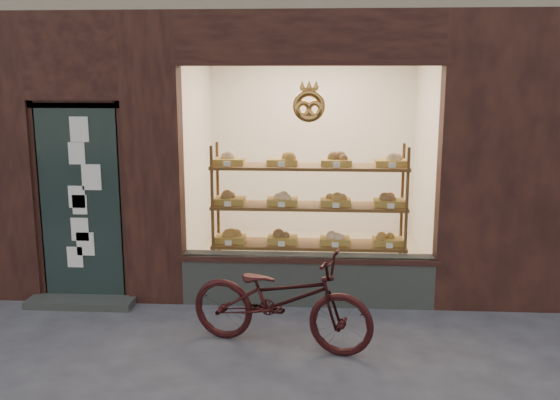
{
  "coord_description": "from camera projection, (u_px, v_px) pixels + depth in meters",
  "views": [
    {
      "loc": [
        0.56,
        -4.36,
        2.47
      ],
      "look_at": [
        0.16,
        2.0,
        1.18
      ],
      "focal_mm": 40.0,
      "sensor_mm": 36.0,
      "label": 1
    }
  ],
  "objects": [
    {
      "name": "bicycle",
      "position": [
        281.0,
        299.0,
        5.68
      ],
      "size": [
        1.83,
        1.04,
        0.91
      ],
      "primitive_type": "imported",
      "rotation": [
        0.0,
        0.0,
        1.3
      ],
      "color": "black",
      "rests_on": "ground"
    },
    {
      "name": "display_shelf",
      "position": [
        309.0,
        218.0,
        7.08
      ],
      "size": [
        2.2,
        0.45,
        1.7
      ],
      "color": "#54381E",
      "rests_on": "ground"
    }
  ]
}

